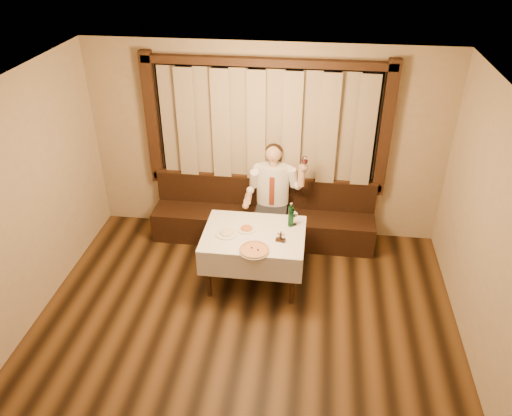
# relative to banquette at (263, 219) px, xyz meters

# --- Properties ---
(room) EXTENTS (5.01, 6.01, 2.81)m
(room) POSITION_rel_banquette_xyz_m (-0.00, -1.75, 1.19)
(room) COLOR black
(room) RESTS_ON ground
(banquette) EXTENTS (3.20, 0.61, 0.94)m
(banquette) POSITION_rel_banquette_xyz_m (0.00, 0.00, 0.00)
(banquette) COLOR black
(banquette) RESTS_ON ground
(dining_table) EXTENTS (1.27, 0.97, 0.76)m
(dining_table) POSITION_rel_banquette_xyz_m (0.00, -1.02, 0.34)
(dining_table) COLOR black
(dining_table) RESTS_ON ground
(pizza) EXTENTS (0.38, 0.38, 0.04)m
(pizza) POSITION_rel_banquette_xyz_m (0.06, -1.40, 0.46)
(pizza) COLOR white
(pizza) RESTS_ON dining_table
(pasta_red) EXTENTS (0.24, 0.24, 0.08)m
(pasta_red) POSITION_rel_banquette_xyz_m (-0.10, -0.96, 0.48)
(pasta_red) COLOR white
(pasta_red) RESTS_ON dining_table
(pasta_cream) EXTENTS (0.28, 0.28, 0.09)m
(pasta_cream) POSITION_rel_banquette_xyz_m (-0.34, -1.10, 0.48)
(pasta_cream) COLOR white
(pasta_cream) RESTS_ON dining_table
(green_bottle) EXTENTS (0.07, 0.07, 0.33)m
(green_bottle) POSITION_rel_banquette_xyz_m (0.44, -0.80, 0.59)
(green_bottle) COLOR #0E411D
(green_bottle) RESTS_ON dining_table
(table_wine_glass) EXTENTS (0.07, 0.07, 0.20)m
(table_wine_glass) POSITION_rel_banquette_xyz_m (0.49, -0.76, 0.59)
(table_wine_glass) COLOR white
(table_wine_glass) RESTS_ON dining_table
(cruet_caddy) EXTENTS (0.12, 0.08, 0.13)m
(cruet_caddy) POSITION_rel_banquette_xyz_m (0.34, -1.16, 0.49)
(cruet_caddy) COLOR black
(cruet_caddy) RESTS_ON dining_table
(seated_man) EXTENTS (0.85, 0.64, 1.51)m
(seated_man) POSITION_rel_banquette_xyz_m (0.14, -0.09, 0.55)
(seated_man) COLOR black
(seated_man) RESTS_ON ground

